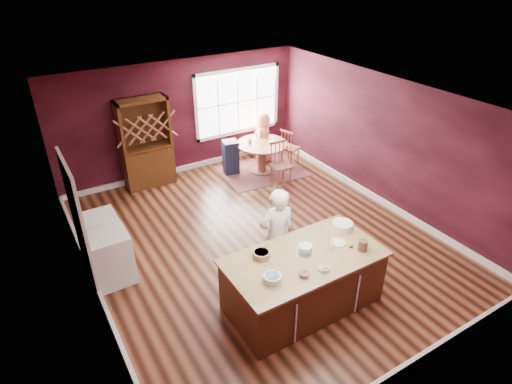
% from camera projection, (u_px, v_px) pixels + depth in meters
% --- Properties ---
extents(room_shell, '(7.00, 7.00, 7.00)m').
position_uv_depth(room_shell, '(259.00, 176.00, 7.47)').
color(room_shell, brown).
rests_on(room_shell, ground).
extents(window, '(2.36, 0.10, 1.66)m').
position_uv_depth(window, '(238.00, 102.00, 10.65)').
color(window, white).
rests_on(window, room_shell).
extents(doorway, '(0.08, 1.26, 2.13)m').
position_uv_depth(doorway, '(79.00, 225.00, 6.73)').
color(doorway, white).
rests_on(doorway, room_shell).
extents(kitchen_island, '(2.34, 1.22, 0.92)m').
position_uv_depth(kitchen_island, '(303.00, 282.00, 6.44)').
color(kitchen_island, '#41190D').
rests_on(kitchen_island, ground).
extents(dining_table, '(1.24, 1.24, 0.75)m').
position_uv_depth(dining_table, '(262.00, 151.00, 10.38)').
color(dining_table, brown).
rests_on(dining_table, ground).
extents(baker, '(0.66, 0.48, 1.68)m').
position_uv_depth(baker, '(277.00, 235.00, 6.80)').
color(baker, silver).
rests_on(baker, ground).
extents(layer_cake, '(0.29, 0.29, 0.12)m').
position_uv_depth(layer_cake, '(305.00, 249.00, 6.26)').
color(layer_cake, silver).
rests_on(layer_cake, kitchen_island).
extents(bowl_blue, '(0.25, 0.25, 0.10)m').
position_uv_depth(bowl_blue, '(272.00, 278.00, 5.72)').
color(bowl_blue, white).
rests_on(bowl_blue, kitchen_island).
extents(bowl_yellow, '(0.26, 0.26, 0.10)m').
position_uv_depth(bowl_yellow, '(262.00, 254.00, 6.17)').
color(bowl_yellow, '#91653F').
rests_on(bowl_yellow, kitchen_island).
extents(bowl_pink, '(0.16, 0.16, 0.06)m').
position_uv_depth(bowl_pink, '(304.00, 274.00, 5.81)').
color(bowl_pink, white).
rests_on(bowl_pink, kitchen_island).
extents(bowl_olive, '(0.14, 0.14, 0.05)m').
position_uv_depth(bowl_olive, '(324.00, 269.00, 5.92)').
color(bowl_olive, beige).
rests_on(bowl_olive, kitchen_island).
extents(drinking_glass, '(0.08, 0.08, 0.17)m').
position_uv_depth(drinking_glass, '(331.00, 246.00, 6.29)').
color(drinking_glass, white).
rests_on(drinking_glass, kitchen_island).
extents(dinner_plate, '(0.24, 0.24, 0.02)m').
position_uv_depth(dinner_plate, '(338.00, 242.00, 6.48)').
color(dinner_plate, '#FFEBBA').
rests_on(dinner_plate, kitchen_island).
extents(white_tub, '(0.33, 0.33, 0.11)m').
position_uv_depth(white_tub, '(342.00, 226.00, 6.80)').
color(white_tub, silver).
rests_on(white_tub, kitchen_island).
extents(stoneware_crock, '(0.14, 0.14, 0.17)m').
position_uv_depth(stoneware_crock, '(363.00, 245.00, 6.29)').
color(stoneware_crock, brown).
rests_on(stoneware_crock, kitchen_island).
extents(toy_figurine, '(0.05, 0.05, 0.09)m').
position_uv_depth(toy_figurine, '(351.00, 245.00, 6.37)').
color(toy_figurine, '#EEC404').
rests_on(toy_figurine, kitchen_island).
extents(rug, '(2.12, 1.70, 0.01)m').
position_uv_depth(rug, '(262.00, 171.00, 10.64)').
color(rug, brown).
rests_on(rug, ground).
extents(chair_east, '(0.49, 0.50, 0.96)m').
position_uv_depth(chair_east, '(290.00, 146.00, 10.79)').
color(chair_east, brown).
rests_on(chair_east, ground).
extents(chair_south, '(0.47, 0.45, 1.04)m').
position_uv_depth(chair_south, '(281.00, 164.00, 9.80)').
color(chair_south, brown).
rests_on(chair_south, ground).
extents(chair_north, '(0.56, 0.54, 1.04)m').
position_uv_depth(chair_north, '(259.00, 138.00, 11.18)').
color(chair_north, olive).
rests_on(chair_north, ground).
extents(seated_woman, '(0.77, 0.73, 1.32)m').
position_uv_depth(seated_woman, '(263.00, 138.00, 10.81)').
color(seated_woman, '#EA7965').
rests_on(seated_woman, ground).
extents(high_chair, '(0.42, 0.42, 0.86)m').
position_uv_depth(high_chair, '(231.00, 156.00, 10.37)').
color(high_chair, black).
rests_on(high_chair, ground).
extents(toddler, '(0.18, 0.14, 0.26)m').
position_uv_depth(toddler, '(228.00, 142.00, 10.16)').
color(toddler, '#8CA5BF').
rests_on(toddler, high_chair).
extents(table_plate, '(0.20, 0.20, 0.02)m').
position_uv_depth(table_plate, '(273.00, 142.00, 10.29)').
color(table_plate, beige).
rests_on(table_plate, dining_table).
extents(table_cup, '(0.13, 0.13, 0.09)m').
position_uv_depth(table_cup, '(250.00, 141.00, 10.28)').
color(table_cup, beige).
rests_on(table_cup, dining_table).
extents(hutch, '(1.12, 0.47, 2.05)m').
position_uv_depth(hutch, '(146.00, 143.00, 9.57)').
color(hutch, '#361E10').
rests_on(hutch, ground).
extents(washer, '(0.62, 0.60, 0.90)m').
position_uv_depth(washer, '(111.00, 258.00, 6.93)').
color(washer, white).
rests_on(washer, ground).
extents(dryer, '(0.61, 0.59, 0.89)m').
position_uv_depth(dryer, '(102.00, 238.00, 7.41)').
color(dryer, white).
rests_on(dryer, ground).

